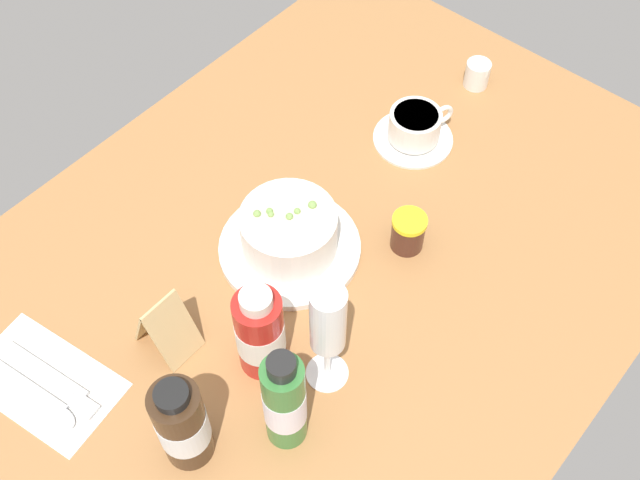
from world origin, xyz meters
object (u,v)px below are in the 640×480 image
Objects in this scene: coffee_cup at (415,128)px; wine_glass at (328,324)px; menu_card at (164,323)px; cutlery_setting at (46,384)px; porridge_bowl at (289,234)px; jam_jar at (408,232)px; sauce_bottle_red at (260,333)px; sauce_bottle_green at (284,402)px; sauce_bottle_brown at (182,424)px; creamer_jug at (478,74)px.

wine_glass is at bearing 21.80° from coffee_cup.
cutlery_setting is at bearing -26.79° from menu_card.
porridge_bowl reaches higher than jam_jar.
coffee_cup is 0.80× the size of sauce_bottle_red.
cutlery_setting is at bearing -60.33° from sauce_bottle_green.
wine_glass reaches higher than sauce_bottle_red.
sauce_bottle_red is 1.00× the size of sauce_bottle_brown.
menu_card is (51.07, -2.85, 2.14)cm from coffee_cup.
cutlery_setting is (36.62, -9.83, -3.74)cm from porridge_bowl.
porridge_bowl is 1.59× the size of coffee_cup.
cutlery_setting is 1.09× the size of wine_glass.
creamer_jug is at bearing -172.51° from sauce_bottle_red.
sauce_bottle_brown is (59.52, 10.03, 4.77)cm from coffee_cup.
wine_glass reaches higher than creamer_jug.
cutlery_setting is 29.33cm from sauce_bottle_red.
porridge_bowl is 3.96× the size of creamer_jug.
cutlery_setting is 33.26cm from sauce_bottle_green.
sauce_bottle_red is at bearing -174.49° from sauce_bottle_brown.
menu_card reaches higher than cutlery_setting.
creamer_jug is 36.45cm from jam_jar.
sauce_bottle_green is 1.17× the size of sauce_bottle_brown.
jam_jar is 0.32× the size of sauce_bottle_green.
coffee_cup is 1.32× the size of menu_card.
sauce_bottle_green is at bearing 7.69° from wine_glass.
porridge_bowl is 22.35cm from wine_glass.
cutlery_setting is 66.86cm from coffee_cup.
sauce_bottle_green is (9.24, 1.25, -4.46)cm from wine_glass.
jam_jar is 0.38× the size of sauce_bottle_red.
cutlery_setting is 17.35cm from menu_card.
jam_jar is at bearing 156.59° from menu_card.
jam_jar is (-11.94, 12.28, -0.92)cm from porridge_bowl.
coffee_cup is 51.19cm from menu_card.
sauce_bottle_red is (27.37, -3.11, 4.29)cm from jam_jar.
sauce_bottle_green reaches higher than cutlery_setting.
wine_glass is 10.33cm from sauce_bottle_green.
sauce_bottle_red is (44.81, 8.61, 4.67)cm from coffee_cup.
jam_jar is (-23.40, -4.62, -10.02)cm from wine_glass.
creamer_jug is 0.26× the size of wine_glass.
porridge_bowl is at bearing -1.24° from creamer_jug.
porridge_bowl is 38.10cm from cutlery_setting.
sauce_bottle_red is 1.64× the size of menu_card.
wine_glass is (11.45, 16.89, 9.10)cm from porridge_bowl.
jam_jar is at bearing 173.52° from sauce_bottle_red.
porridge_bowl is at bearing -160.65° from sauce_bottle_brown.
menu_card is (-14.93, 7.54, 4.59)cm from cutlery_setting.
sauce_bottle_red is at bearing -62.78° from wine_glass.
sauce_bottle_brown is 15.62cm from menu_card.
porridge_bowl reaches higher than coffee_cup.
menu_card is at bearing -61.33° from sauce_bottle_red.
wine_glass is at bearing 11.16° from jam_jar.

